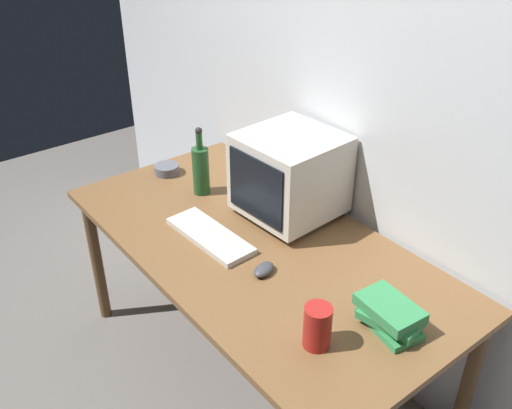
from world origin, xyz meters
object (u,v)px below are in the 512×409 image
at_px(crt_monitor, 290,175).
at_px(book_stack, 390,315).
at_px(keyboard, 210,236).
at_px(bottle_short, 249,162).
at_px(metal_canister, 317,327).
at_px(computer_mouse, 264,269).
at_px(bottle_tall, 201,169).
at_px(cd_spindle, 167,169).

height_order(crt_monitor, book_stack, crt_monitor).
bearing_deg(keyboard, crt_monitor, 78.71).
bearing_deg(keyboard, bottle_short, 124.40).
relative_size(crt_monitor, metal_canister, 2.72).
bearing_deg(metal_canister, computer_mouse, 166.19).
relative_size(bottle_short, book_stack, 0.65).
xyz_separation_m(bottle_tall, bottle_short, (-0.03, 0.30, -0.07)).
distance_m(bottle_short, book_stack, 1.19).
relative_size(crt_monitor, computer_mouse, 4.08).
height_order(book_stack, cd_spindle, book_stack).
distance_m(bottle_tall, cd_spindle, 0.28).
distance_m(cd_spindle, metal_canister, 1.32).
distance_m(keyboard, cd_spindle, 0.62).
relative_size(bottle_tall, cd_spindle, 2.72).
distance_m(crt_monitor, metal_canister, 0.79).
distance_m(book_stack, metal_canister, 0.26).
relative_size(book_stack, cd_spindle, 1.96).
height_order(crt_monitor, bottle_short, crt_monitor).
xyz_separation_m(keyboard, computer_mouse, (0.31, 0.03, 0.01)).
distance_m(crt_monitor, book_stack, 0.77).
height_order(book_stack, metal_canister, metal_canister).
xyz_separation_m(crt_monitor, computer_mouse, (0.26, -0.35, -0.17)).
xyz_separation_m(computer_mouse, cd_spindle, (-0.91, 0.12, 0.00)).
bearing_deg(cd_spindle, computer_mouse, -7.40).
bearing_deg(crt_monitor, keyboard, -98.47).
relative_size(crt_monitor, keyboard, 0.97).
bearing_deg(book_stack, computer_mouse, -162.66).
height_order(crt_monitor, keyboard, crt_monitor).
xyz_separation_m(crt_monitor, book_stack, (0.73, -0.20, -0.14)).
distance_m(bottle_tall, book_stack, 1.13).
bearing_deg(keyboard, bottle_tall, 148.80).
height_order(computer_mouse, metal_canister, metal_canister).
bearing_deg(book_stack, bottle_tall, 179.79).
xyz_separation_m(cd_spindle, metal_canister, (1.30, -0.21, 0.05)).
bearing_deg(metal_canister, book_stack, 70.12).
relative_size(crt_monitor, book_stack, 1.73).
relative_size(keyboard, computer_mouse, 4.20).
bearing_deg(bottle_short, keyboard, -52.78).
relative_size(crt_monitor, bottle_short, 2.64).
bearing_deg(computer_mouse, metal_canister, -32.34).
relative_size(bottle_short, cd_spindle, 1.29).
bearing_deg(cd_spindle, metal_canister, -9.33).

